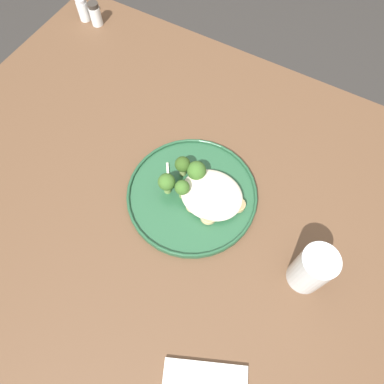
{
  "coord_description": "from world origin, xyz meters",
  "views": [
    {
      "loc": [
        0.13,
        -0.28,
        1.47
      ],
      "look_at": [
        -0.04,
        0.03,
        0.76
      ],
      "focal_mm": 33.8,
      "sensor_mm": 36.0,
      "label": 1
    }
  ],
  "objects": [
    {
      "name": "broccoli_floret_split_head",
      "position": [
        -0.05,
        0.07,
        0.78
      ],
      "size": [
        0.04,
        0.04,
        0.06
      ],
      "color": "#89A356",
      "rests_on": "dinner_plate"
    },
    {
      "name": "pepper_shaker",
      "position": [
        -0.56,
        0.39,
        0.77
      ],
      "size": [
        0.03,
        0.03,
        0.07
      ],
      "color": "white",
      "rests_on": "wooden_dining_table"
    },
    {
      "name": "ground",
      "position": [
        0.0,
        0.0,
        0.0
      ],
      "size": [
        6.0,
        6.0,
        0.0
      ],
      "primitive_type": "plane",
      "color": "#2D2B28"
    },
    {
      "name": "seared_scallop_large_seared",
      "position": [
        -0.02,
        0.04,
        0.76
      ],
      "size": [
        0.04,
        0.04,
        0.02
      ],
      "color": "#DBB77A",
      "rests_on": "dinner_plate"
    },
    {
      "name": "onion_sliver_long_sliver",
      "position": [
        -0.12,
        0.05,
        0.75
      ],
      "size": [
        0.03,
        0.04,
        0.0
      ],
      "primitive_type": "cube",
      "rotation": [
        0.0,
        0.0,
        2.16
      ],
      "color": "silver",
      "rests_on": "dinner_plate"
    },
    {
      "name": "broccoli_floret_front_edge",
      "position": [
        -0.09,
        0.07,
        0.79
      ],
      "size": [
        0.03,
        0.03,
        0.06
      ],
      "color": "#89A356",
      "rests_on": "dinner_plate"
    },
    {
      "name": "salt_shaker",
      "position": [
        -0.61,
        0.39,
        0.77
      ],
      "size": [
        0.03,
        0.03,
        0.07
      ],
      "color": "white",
      "rests_on": "wooden_dining_table"
    },
    {
      "name": "seared_scallop_right_edge",
      "position": [
        -0.02,
        0.08,
        0.76
      ],
      "size": [
        0.03,
        0.03,
        0.01
      ],
      "color": "beige",
      "rests_on": "dinner_plate"
    },
    {
      "name": "seared_scallop_half_hidden",
      "position": [
        0.06,
        0.05,
        0.76
      ],
      "size": [
        0.03,
        0.03,
        0.01
      ],
      "color": "#DBB77A",
      "rests_on": "dinner_plate"
    },
    {
      "name": "wooden_dining_table",
      "position": [
        0.0,
        0.0,
        0.66
      ],
      "size": [
        1.4,
        1.0,
        0.74
      ],
      "color": "brown",
      "rests_on": "ground"
    },
    {
      "name": "seared_scallop_front_small",
      "position": [
        0.01,
        0.03,
        0.76
      ],
      "size": [
        0.03,
        0.03,
        0.01
      ],
      "color": "beige",
      "rests_on": "dinner_plate"
    },
    {
      "name": "water_glass",
      "position": [
        0.24,
        -0.01,
        0.79
      ],
      "size": [
        0.07,
        0.07,
        0.12
      ],
      "color": "silver",
      "rests_on": "wooden_dining_table"
    },
    {
      "name": "seared_scallop_center_golden",
      "position": [
        -0.0,
        0.07,
        0.76
      ],
      "size": [
        0.03,
        0.03,
        0.02
      ],
      "color": "#DBB77A",
      "rests_on": "dinner_plate"
    },
    {
      "name": "seared_scallop_rear_pale",
      "position": [
        0.02,
        -0.0,
        0.76
      ],
      "size": [
        0.03,
        0.03,
        0.01
      ],
      "color": "#E5C689",
      "rests_on": "dinner_plate"
    },
    {
      "name": "dinner_plate",
      "position": [
        -0.04,
        0.03,
        0.75
      ],
      "size": [
        0.29,
        0.29,
        0.02
      ],
      "color": "#235133",
      "rests_on": "wooden_dining_table"
    },
    {
      "name": "onion_sliver_short_strip",
      "position": [
        -0.09,
        0.03,
        0.75
      ],
      "size": [
        0.05,
        0.03,
        0.0
      ],
      "primitive_type": "cube",
      "rotation": [
        0.0,
        0.0,
        0.49
      ],
      "color": "silver",
      "rests_on": "dinner_plate"
    },
    {
      "name": "noodle_bed",
      "position": [
        0.0,
        0.05,
        0.77
      ],
      "size": [
        0.14,
        0.12,
        0.03
      ],
      "color": "beige",
      "rests_on": "dinner_plate"
    },
    {
      "name": "broccoli_floret_right_tilted",
      "position": [
        -0.06,
        0.02,
        0.79
      ],
      "size": [
        0.03,
        0.03,
        0.06
      ],
      "color": "#7A994C",
      "rests_on": "dinner_plate"
    },
    {
      "name": "seared_scallop_tilted_round",
      "position": [
        -0.02,
        0.01,
        0.76
      ],
      "size": [
        0.03,
        0.03,
        0.01
      ],
      "color": "#E5C689",
      "rests_on": "dinner_plate"
    },
    {
      "name": "broccoli_floret_beside_noodles",
      "position": [
        -0.09,
        0.01,
        0.79
      ],
      "size": [
        0.04,
        0.04,
        0.06
      ],
      "color": "#7A994C",
      "rests_on": "dinner_plate"
    }
  ]
}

